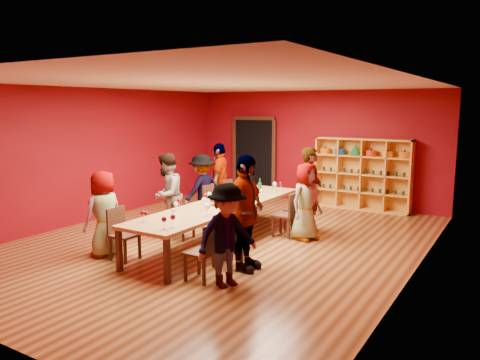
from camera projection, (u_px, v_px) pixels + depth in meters
name	position (u px, v px, depth m)	size (l,w,h in m)	color
room_shell	(221.00, 165.00, 8.75)	(7.10, 9.10, 3.04)	brown
tasting_table	(221.00, 207.00, 8.88)	(1.10, 4.50, 0.75)	#AC7D48
doorway	(255.00, 157.00, 13.47)	(1.40, 0.17, 2.30)	black
shelving_unit	(363.00, 171.00, 11.75)	(2.40, 0.40, 1.80)	gold
chair_person_left_0	(121.00, 231.00, 7.94)	(0.42, 0.42, 0.89)	black
person_left_0	(104.00, 213.00, 8.10)	(0.73, 0.40, 1.50)	#BF808B
chair_person_left_2	(178.00, 213.00, 9.23)	(0.42, 0.42, 0.89)	black
person_left_2	(167.00, 195.00, 9.32)	(0.81, 0.45, 1.67)	#151C3C
chair_person_left_3	(213.00, 203.00, 10.23)	(0.42, 0.42, 0.89)	black
person_left_3	(202.00, 189.00, 10.33)	(1.00, 0.41, 1.55)	#505055
chair_person_left_4	(231.00, 197.00, 10.88)	(0.42, 0.42, 0.89)	black
person_left_4	(220.00, 180.00, 10.98)	(1.02, 0.46, 1.74)	#161A3C
chair_person_right_0	(206.00, 249.00, 6.93)	(0.42, 0.42, 0.89)	black
person_right_0	(227.00, 235.00, 6.70)	(0.98, 0.40, 1.52)	silver
chair_person_right_1	(232.00, 237.00, 7.55)	(0.42, 0.42, 0.89)	black
person_right_1	(245.00, 213.00, 7.35)	(1.08, 0.49, 1.85)	#4E4E53
chair_person_right_3	(288.00, 212.00, 9.32)	(0.42, 0.42, 0.89)	black
person_right_3	(306.00, 202.00, 9.08)	(0.74, 0.40, 1.51)	#131636
chair_person_right_4	(300.00, 207.00, 9.78)	(0.42, 0.42, 0.89)	black
person_right_4	(311.00, 190.00, 9.60)	(0.64, 0.47, 1.77)	#506BA6
wine_glass_0	(205.00, 196.00, 8.89)	(0.08, 0.08, 0.21)	white
wine_glass_1	(232.00, 200.00, 8.57)	(0.07, 0.07, 0.18)	white
wine_glass_2	(233.00, 189.00, 9.77)	(0.07, 0.07, 0.18)	white
wine_glass_3	(164.00, 220.00, 7.05)	(0.08, 0.08, 0.20)	white
wine_glass_4	(229.00, 190.00, 9.67)	(0.07, 0.07, 0.18)	white
wine_glass_5	(173.00, 211.00, 7.72)	(0.07, 0.07, 0.18)	white
wine_glass_6	(146.00, 214.00, 7.49)	(0.07, 0.07, 0.18)	white
wine_glass_7	(173.00, 218.00, 7.16)	(0.08, 0.08, 0.21)	white
wine_glass_8	(176.00, 205.00, 8.16)	(0.08, 0.08, 0.19)	white
wine_glass_9	(261.00, 191.00, 9.50)	(0.07, 0.07, 0.18)	white
wine_glass_10	(251.00, 186.00, 10.09)	(0.07, 0.07, 0.18)	white
wine_glass_11	(241.00, 193.00, 9.14)	(0.09, 0.09, 0.21)	white
wine_glass_12	(281.00, 184.00, 10.30)	(0.08, 0.08, 0.19)	white
wine_glass_13	(249.00, 183.00, 10.46)	(0.07, 0.07, 0.18)	white
wine_glass_14	(206.00, 206.00, 7.94)	(0.09, 0.09, 0.22)	white
wine_glass_15	(252.00, 182.00, 10.55)	(0.08, 0.08, 0.19)	white
wine_glass_16	(255.00, 192.00, 9.33)	(0.08, 0.08, 0.19)	white
wine_glass_17	(204.00, 201.00, 8.41)	(0.09, 0.09, 0.22)	white
wine_glass_18	(207.00, 207.00, 7.88)	(0.09, 0.09, 0.21)	white
wine_glass_19	(179.00, 202.00, 8.34)	(0.08, 0.08, 0.21)	white
wine_glass_20	(143.00, 214.00, 7.49)	(0.08, 0.08, 0.19)	white
wine_glass_21	(275.00, 185.00, 10.11)	(0.09, 0.09, 0.22)	white
wine_glass_22	(209.00, 195.00, 8.98)	(0.08, 0.08, 0.21)	white
wine_glass_23	(240.00, 197.00, 8.77)	(0.09, 0.09, 0.21)	white
spittoon_bowl	(218.00, 201.00, 8.79)	(0.33, 0.33, 0.18)	silver
carafe_a	(224.00, 192.00, 9.42)	(0.11, 0.11, 0.28)	white
carafe_b	(224.00, 202.00, 8.45)	(0.12, 0.12, 0.28)	white
wine_bottle	(260.00, 187.00, 10.04)	(0.09, 0.09, 0.31)	#163D1E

